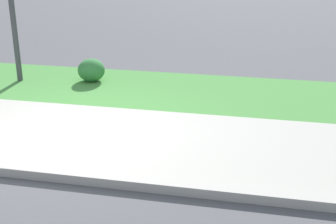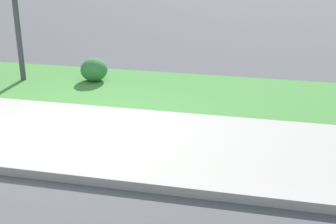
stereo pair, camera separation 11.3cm
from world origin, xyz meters
name	(u,v)px [view 1 (the left image)]	position (x,y,z in m)	size (l,w,h in m)	color
ground_plane	(70,135)	(0.00, 0.00, 0.00)	(120.00, 120.00, 0.00)	#515154
sidewalk_pavement	(70,134)	(0.00, 0.00, 0.01)	(18.00, 2.49, 0.01)	#ADA89E
grass_verge	(119,87)	(0.00, 2.44, 0.00)	(18.00, 2.38, 0.01)	#47893D
street_curb	(27,172)	(0.00, -1.32, 0.06)	(18.00, 0.16, 0.12)	#ADA89E
shrub_bush_near_lamp	(91,70)	(-0.66, 2.69, 0.23)	(0.55, 0.55, 0.47)	#337538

